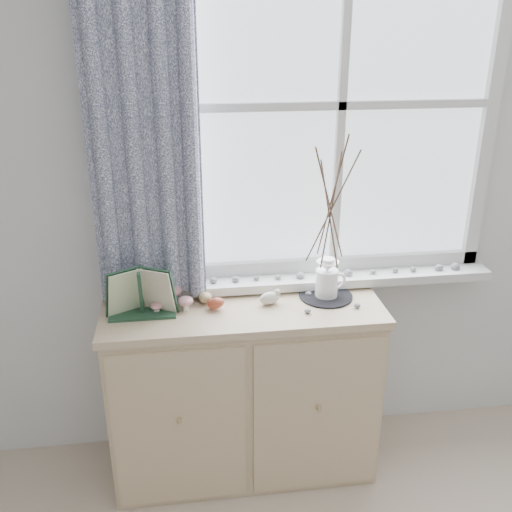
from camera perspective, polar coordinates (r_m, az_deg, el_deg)
The scene contains 8 objects.
sideboard at distance 2.66m, azimuth -1.23°, elevation -13.21°, with size 1.20×0.45×0.85m.
botanical_book at distance 2.34m, azimuth -11.48°, elevation -3.82°, with size 0.31×0.13×0.22m, color #1D3E29, non-canonical shape.
toadstool_cluster at distance 2.45m, azimuth -8.36°, elevation -3.88°, with size 0.18×0.15×0.09m.
wooden_eggs at distance 2.46m, azimuth -5.09°, elevation -4.11°, with size 0.14×0.18×0.07m.
songbird_figurine at distance 2.45m, azimuth 1.36°, elevation -4.17°, with size 0.12×0.06×0.06m, color beige, non-canonical shape.
crocheted_doily at distance 2.54m, azimuth 7.01°, elevation -4.00°, with size 0.23×0.23×0.01m, color black.
twig_pitcher at distance 2.38m, azimuth 7.49°, elevation 5.16°, with size 0.35×0.35×0.75m.
sideboard_pebbles at distance 2.46m, azimuth 6.85°, elevation -4.72°, with size 0.25×0.19×0.02m.
Camera 1 is at (-0.39, -0.40, 1.98)m, focal length 40.00 mm.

